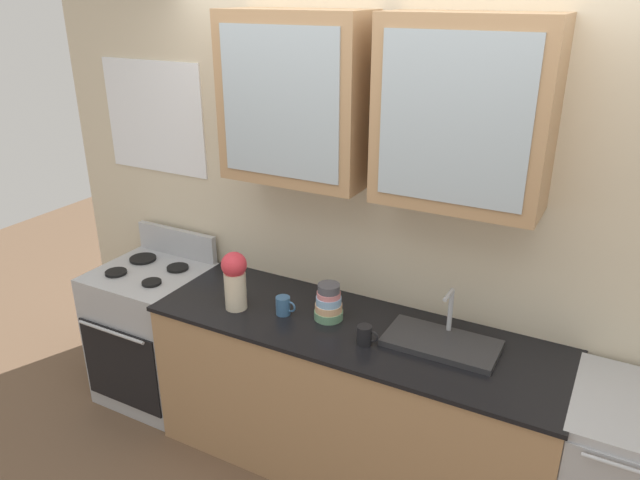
% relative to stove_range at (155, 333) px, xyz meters
% --- Properties ---
extents(ground_plane, '(10.00, 10.00, 0.00)m').
position_rel_stove_range_xyz_m(ground_plane, '(1.40, -0.00, -0.45)').
color(ground_plane, brown).
extents(back_wall_unit, '(4.39, 0.43, 2.73)m').
position_rel_stove_range_xyz_m(back_wall_unit, '(1.39, 0.33, 1.07)').
color(back_wall_unit, beige).
rests_on(back_wall_unit, ground_plane).
extents(counter, '(2.16, 0.68, 0.88)m').
position_rel_stove_range_xyz_m(counter, '(1.40, -0.00, -0.01)').
color(counter, '#A87F56').
rests_on(counter, ground_plane).
extents(stove_range, '(0.63, 0.66, 1.06)m').
position_rel_stove_range_xyz_m(stove_range, '(0.00, 0.00, 0.00)').
color(stove_range, '#ADAFB5').
rests_on(stove_range, ground_plane).
extents(sink_faucet, '(0.55, 0.29, 0.26)m').
position_rel_stove_range_xyz_m(sink_faucet, '(1.84, 0.05, 0.45)').
color(sink_faucet, '#2D2D30').
rests_on(sink_faucet, counter).
extents(bowl_stack, '(0.15, 0.15, 0.20)m').
position_rel_stove_range_xyz_m(bowl_stack, '(1.24, 0.02, 0.52)').
color(bowl_stack, '#669972').
rests_on(bowl_stack, counter).
extents(vase, '(0.14, 0.14, 0.33)m').
position_rel_stove_range_xyz_m(vase, '(0.75, -0.11, 0.61)').
color(vase, beige).
rests_on(vase, counter).
extents(cup_near_sink, '(0.11, 0.07, 0.10)m').
position_rel_stove_range_xyz_m(cup_near_sink, '(1.51, -0.11, 0.48)').
color(cup_near_sink, black).
rests_on(cup_near_sink, counter).
extents(cup_near_bowls, '(0.12, 0.08, 0.10)m').
position_rel_stove_range_xyz_m(cup_near_bowls, '(1.01, -0.05, 0.48)').
color(cup_near_bowls, '#38608C').
rests_on(cup_near_bowls, counter).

